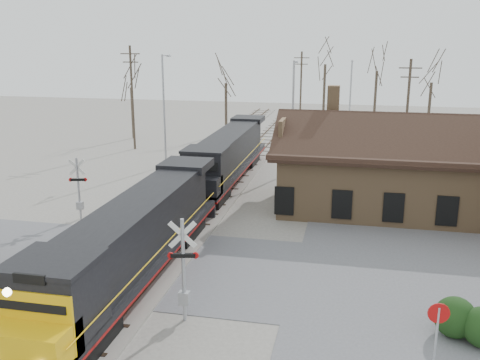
{
  "coord_description": "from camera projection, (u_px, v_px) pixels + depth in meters",
  "views": [
    {
      "loc": [
        9.43,
        -23.31,
        10.99
      ],
      "look_at": [
        2.5,
        9.0,
        2.19
      ],
      "focal_mm": 40.0,
      "sensor_mm": 36.0,
      "label": 1
    }
  ],
  "objects": [
    {
      "name": "crossbuck_far",
      "position": [
        79.0,
        191.0,
        33.03
      ],
      "size": [
        1.11,
        0.36,
        3.94
      ],
      "rotation": [
        0.0,
        0.0,
        3.38
      ],
      "color": "#A5A8AD",
      "rests_on": "ground"
    },
    {
      "name": "depot",
      "position": [
        391.0,
        173.0,
        35.06
      ],
      "size": [
        15.2,
        9.31,
        7.9
      ],
      "color": "#96734D",
      "rests_on": "ground"
    },
    {
      "name": "utility_pole_b",
      "position": [
        301.0,
        87.0,
        69.38
      ],
      "size": [
        2.0,
        0.24,
        9.34
      ],
      "color": "#382D23",
      "rests_on": "ground"
    },
    {
      "name": "hedge_a",
      "position": [
        455.0,
        317.0,
        20.16
      ],
      "size": [
        1.57,
        1.57,
        1.57
      ],
      "primitive_type": "sphere",
      "color": "black",
      "rests_on": "ground"
    },
    {
      "name": "track_main",
      "position": [
        225.0,
        185.0,
        40.92
      ],
      "size": [
        3.4,
        90.0,
        0.24
      ],
      "color": "#A19C91",
      "rests_on": "ground"
    },
    {
      "name": "tree_e",
      "position": [
        432.0,
        73.0,
        58.34
      ],
      "size": [
        4.18,
        4.18,
        10.24
      ],
      "color": "#382D23",
      "rests_on": "ground"
    },
    {
      "name": "locomotive_lead",
      "position": [
        130.0,
        244.0,
        23.71
      ],
      "size": [
        2.73,
        18.26,
        4.05
      ],
      "color": "black",
      "rests_on": "ground"
    },
    {
      "name": "do_not_enter_sign",
      "position": [
        438.0,
        324.0,
        17.91
      ],
      "size": [
        0.74,
        0.12,
        2.48
      ],
      "rotation": [
        0.0,
        0.0,
        0.11
      ],
      "color": "#A5A8AD",
      "rests_on": "ground"
    },
    {
      "name": "utility_pole_a",
      "position": [
        132.0,
        96.0,
        53.34
      ],
      "size": [
        2.0,
        0.24,
        10.3
      ],
      "color": "#382D23",
      "rests_on": "ground"
    },
    {
      "name": "tree_c",
      "position": [
        326.0,
        54.0,
        66.01
      ],
      "size": [
        5.23,
        5.23,
        12.81
      ],
      "color": "#382D23",
      "rests_on": "ground"
    },
    {
      "name": "tree_b",
      "position": [
        226.0,
        75.0,
        61.59
      ],
      "size": [
        3.96,
        3.96,
        9.7
      ],
      "color": "#382D23",
      "rests_on": "ground"
    },
    {
      "name": "streetlight_c",
      "position": [
        350.0,
        95.0,
        58.91
      ],
      "size": [
        0.25,
        2.04,
        8.69
      ],
      "color": "#A5A8AD",
      "rests_on": "ground"
    },
    {
      "name": "road",
      "position": [
        154.0,
        264.0,
        26.76
      ],
      "size": [
        60.0,
        9.0,
        0.03
      ],
      "primitive_type": "cube",
      "color": "#5A5A5F",
      "rests_on": "ground"
    },
    {
      "name": "tree_a",
      "position": [
        131.0,
        79.0,
        58.98
      ],
      "size": [
        3.79,
        3.79,
        9.28
      ],
      "color": "#382D23",
      "rests_on": "ground"
    },
    {
      "name": "streetlight_b",
      "position": [
        293.0,
        111.0,
        43.92
      ],
      "size": [
        0.25,
        2.04,
        9.25
      ],
      "color": "#A5A8AD",
      "rests_on": "ground"
    },
    {
      "name": "crossbuck_near",
      "position": [
        184.0,
        274.0,
        21.02
      ],
      "size": [
        1.21,
        0.36,
        4.3
      ],
      "rotation": [
        0.0,
        0.0,
        0.22
      ],
      "color": "#A5A8AD",
      "rests_on": "ground"
    },
    {
      "name": "track_siding",
      "position": [
        169.0,
        182.0,
        41.83
      ],
      "size": [
        3.4,
        90.0,
        0.24
      ],
      "color": "#A19C91",
      "rests_on": "ground"
    },
    {
      "name": "ground",
      "position": [
        154.0,
        265.0,
        26.77
      ],
      "size": [
        140.0,
        140.0,
        0.0
      ],
      "primitive_type": "plane",
      "color": "#A19C91",
      "rests_on": "ground"
    },
    {
      "name": "locomotive_trailing",
      "position": [
        227.0,
        157.0,
        41.23
      ],
      "size": [
        2.73,
        18.26,
        3.83
      ],
      "color": "black",
      "rests_on": "ground"
    },
    {
      "name": "tree_d",
      "position": [
        378.0,
        61.0,
        64.42
      ],
      "size": [
        4.74,
        4.74,
        11.63
      ],
      "color": "#382D23",
      "rests_on": "ground"
    },
    {
      "name": "utility_pole_c",
      "position": [
        407.0,
        108.0,
        48.37
      ],
      "size": [
        2.0,
        0.24,
        9.21
      ],
      "color": "#382D23",
      "rests_on": "ground"
    },
    {
      "name": "streetlight_a",
      "position": [
        164.0,
        105.0,
        46.19
      ],
      "size": [
        0.25,
        2.04,
        9.66
      ],
      "color": "#A5A8AD",
      "rests_on": "ground"
    }
  ]
}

